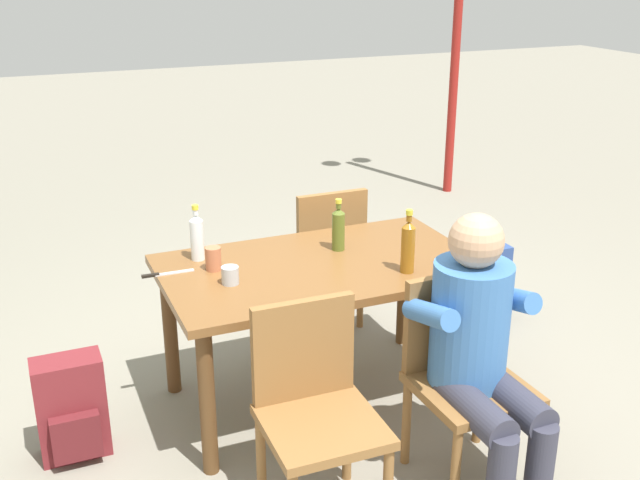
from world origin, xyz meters
name	(u,v)px	position (x,y,z in m)	size (l,w,h in m)	color
ground_plane	(320,397)	(0.00, 0.00, 0.00)	(24.00, 24.00, 0.00)	gray
dining_table	(320,282)	(0.00, 0.00, 0.64)	(1.49, 0.87, 0.73)	brown
chair_near_right	(462,368)	(0.33, -0.74, 0.49)	(0.45, 0.45, 0.87)	olive
chair_near_left	(315,402)	(-0.33, -0.74, 0.49)	(0.45, 0.45, 0.87)	olive
chair_far_right	(324,250)	(0.34, 0.74, 0.49)	(0.44, 0.44, 0.87)	olive
person_in_white_shirt	(480,344)	(0.34, -0.84, 0.66)	(0.47, 0.62, 1.18)	#3D70B2
bottle_amber	(408,245)	(0.33, -0.25, 0.86)	(0.06, 0.06, 0.30)	#996019
bottle_olive	(338,228)	(0.15, 0.13, 0.85)	(0.06, 0.06, 0.26)	#566623
bottle_clear	(197,236)	(-0.52, 0.28, 0.85)	(0.06, 0.06, 0.27)	white
cup_terracotta	(213,259)	(-0.48, 0.13, 0.79)	(0.07, 0.07, 0.11)	#BC6B47
cup_steel	(230,275)	(-0.46, -0.06, 0.77)	(0.08, 0.08, 0.08)	#B2B7BC
table_knife	(164,274)	(-0.71, 0.16, 0.74)	(0.24, 0.03, 0.01)	silver
backpack_by_near_side	(482,286)	(1.24, 0.41, 0.23)	(0.33, 0.21, 0.48)	#2D4784
backpack_by_far_side	(72,410)	(-1.19, 0.00, 0.23)	(0.30, 0.22, 0.48)	maroon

